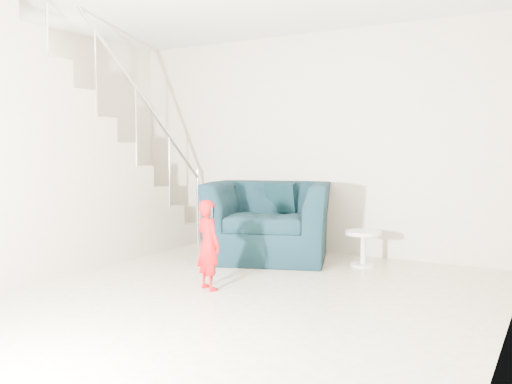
% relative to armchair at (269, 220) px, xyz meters
% --- Properties ---
extents(floor, '(5.50, 5.50, 0.00)m').
position_rel_armchair_xyz_m(floor, '(0.16, -2.06, -0.45)').
color(floor, gray).
rests_on(floor, ground).
extents(back_wall, '(5.00, 0.00, 5.00)m').
position_rel_armchair_xyz_m(back_wall, '(0.16, 0.69, 0.90)').
color(back_wall, '#C1B49D').
rests_on(back_wall, floor).
extents(right_wall, '(0.00, 5.50, 5.50)m').
position_rel_armchair_xyz_m(right_wall, '(2.66, -2.06, 0.90)').
color(right_wall, '#C1B49D').
rests_on(right_wall, floor).
extents(armchair, '(1.70, 1.60, 0.90)m').
position_rel_armchair_xyz_m(armchair, '(0.00, 0.00, 0.00)').
color(armchair, black).
rests_on(armchair, floor).
extents(toddler, '(0.35, 0.30, 0.82)m').
position_rel_armchair_xyz_m(toddler, '(0.19, -1.52, -0.04)').
color(toddler, '#9F050D').
rests_on(toddler, floor).
extents(side_table, '(0.39, 0.39, 0.39)m').
position_rel_armchair_xyz_m(side_table, '(1.10, 0.12, -0.19)').
color(side_table, silver).
rests_on(side_table, floor).
extents(staircase, '(1.02, 3.03, 3.62)m').
position_rel_armchair_xyz_m(staircase, '(-1.84, -1.51, 0.50)').
color(staircase, '#ADA089').
rests_on(staircase, floor).
extents(cushion, '(0.38, 0.18, 0.37)m').
position_rel_armchair_xyz_m(cushion, '(-0.01, 0.35, 0.24)').
color(cushion, black).
rests_on(cushion, armchair).
extents(throw, '(0.05, 0.46, 0.52)m').
position_rel_armchair_xyz_m(throw, '(-0.60, -0.05, 0.12)').
color(throw, black).
rests_on(throw, armchair).
extents(phone, '(0.04, 0.05, 0.10)m').
position_rel_armchair_xyz_m(phone, '(0.27, -1.56, 0.27)').
color(phone, black).
rests_on(phone, toddler).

